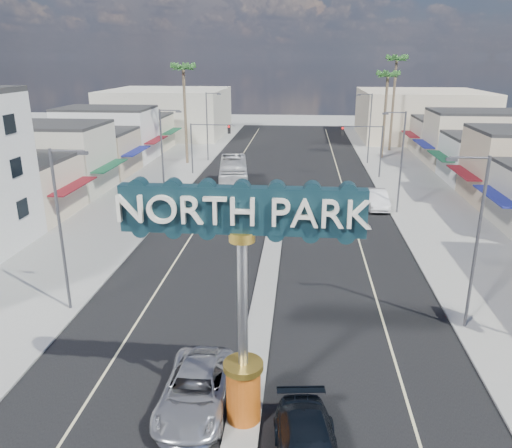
% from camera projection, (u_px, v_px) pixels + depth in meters
% --- Properties ---
extents(ground, '(160.00, 160.00, 0.00)m').
position_uv_depth(ground, '(279.00, 210.00, 45.66)').
color(ground, gray).
rests_on(ground, ground).
extents(road, '(20.00, 120.00, 0.01)m').
position_uv_depth(road, '(279.00, 210.00, 45.66)').
color(road, black).
rests_on(road, ground).
extents(median_island, '(1.30, 30.00, 0.16)m').
position_uv_depth(median_island, '(266.00, 285.00, 30.53)').
color(median_island, gray).
rests_on(median_island, ground).
extents(sidewalk_left, '(8.00, 120.00, 0.12)m').
position_uv_depth(sidewalk_left, '(130.00, 206.00, 46.85)').
color(sidewalk_left, gray).
rests_on(sidewalk_left, ground).
extents(sidewalk_right, '(8.00, 120.00, 0.12)m').
position_uv_depth(sidewalk_right, '(435.00, 214.00, 44.43)').
color(sidewalk_right, gray).
rests_on(sidewalk_right, ground).
extents(storefront_row_left, '(12.00, 42.00, 6.00)m').
position_uv_depth(storefront_row_left, '(82.00, 149.00, 59.05)').
color(storefront_row_left, beige).
rests_on(storefront_row_left, ground).
extents(storefront_row_right, '(12.00, 42.00, 6.00)m').
position_uv_depth(storefront_row_right, '(502.00, 156.00, 54.91)').
color(storefront_row_right, '#B7B29E').
rests_on(storefront_row_right, ground).
extents(backdrop_far_left, '(20.00, 20.00, 8.00)m').
position_uv_depth(backdrop_far_left, '(168.00, 112.00, 88.78)').
color(backdrop_far_left, '#B7B29E').
rests_on(backdrop_far_left, ground).
extents(backdrop_far_right, '(20.00, 20.00, 8.00)m').
position_uv_depth(backdrop_far_right, '(420.00, 115.00, 84.98)').
color(backdrop_far_right, beige).
rests_on(backdrop_far_right, ground).
extents(gateway_sign, '(8.20, 1.50, 9.15)m').
position_uv_depth(gateway_sign, '(242.00, 281.00, 17.32)').
color(gateway_sign, '#C3500F').
rests_on(gateway_sign, median_island).
extents(traffic_signal_left, '(5.09, 0.45, 6.00)m').
position_uv_depth(traffic_signal_left, '(207.00, 139.00, 58.31)').
color(traffic_signal_left, '#47474C').
rests_on(traffic_signal_left, ground).
extents(traffic_signal_right, '(5.09, 0.45, 6.00)m').
position_uv_depth(traffic_signal_right, '(366.00, 141.00, 56.72)').
color(traffic_signal_right, '#47474C').
rests_on(traffic_signal_right, ground).
extents(streetlight_l_near, '(2.03, 0.22, 9.00)m').
position_uv_depth(streetlight_l_near, '(62.00, 223.00, 26.07)').
color(streetlight_l_near, '#47474C').
rests_on(streetlight_l_near, ground).
extents(streetlight_l_mid, '(2.03, 0.22, 9.00)m').
position_uv_depth(streetlight_l_mid, '(164.00, 154.00, 44.95)').
color(streetlight_l_mid, '#47474C').
rests_on(streetlight_l_mid, ground).
extents(streetlight_l_far, '(2.03, 0.22, 9.00)m').
position_uv_depth(streetlight_l_far, '(208.00, 123.00, 65.73)').
color(streetlight_l_far, '#47474C').
rests_on(streetlight_l_far, ground).
extents(streetlight_r_near, '(2.03, 0.22, 9.00)m').
position_uv_depth(streetlight_r_near, '(474.00, 236.00, 24.26)').
color(streetlight_r_near, '#47474C').
rests_on(streetlight_r_near, ground).
extents(streetlight_r_mid, '(2.03, 0.22, 9.00)m').
position_uv_depth(streetlight_r_mid, '(400.00, 158.00, 43.15)').
color(streetlight_r_mid, '#47474C').
rests_on(streetlight_r_mid, ground).
extents(streetlight_r_far, '(2.03, 0.22, 9.00)m').
position_uv_depth(streetlight_r_far, '(369.00, 125.00, 63.92)').
color(streetlight_r_far, '#47474C').
rests_on(streetlight_r_far, ground).
extents(palm_left_far, '(2.60, 2.60, 13.10)m').
position_uv_depth(palm_left_far, '(183.00, 73.00, 62.02)').
color(palm_left_far, brown).
rests_on(palm_left_far, ground).
extents(palm_right_mid, '(2.60, 2.60, 12.10)m').
position_uv_depth(palm_right_mid, '(388.00, 79.00, 65.72)').
color(palm_right_mid, brown).
rests_on(palm_right_mid, ground).
extents(palm_right_far, '(2.60, 2.60, 14.10)m').
position_uv_depth(palm_right_far, '(396.00, 64.00, 70.65)').
color(palm_right_far, brown).
rests_on(palm_right_far, ground).
extents(suv_left, '(2.63, 5.64, 1.56)m').
position_uv_depth(suv_left, '(196.00, 390.00, 19.78)').
color(suv_left, silver).
rests_on(suv_left, ground).
extents(car_parked_left, '(2.09, 4.20, 1.37)m').
position_uv_depth(car_parked_left, '(179.00, 205.00, 45.01)').
color(car_parked_left, '#5B5B5F').
rests_on(car_parked_left, ground).
extents(car_parked_right, '(1.92, 5.13, 1.67)m').
position_uv_depth(car_parked_right, '(377.00, 199.00, 46.20)').
color(car_parked_right, silver).
rests_on(car_parked_right, ground).
extents(city_bus, '(4.20, 11.82, 3.22)m').
position_uv_depth(city_bus, '(233.00, 176.00, 51.73)').
color(city_bus, silver).
rests_on(city_bus, ground).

